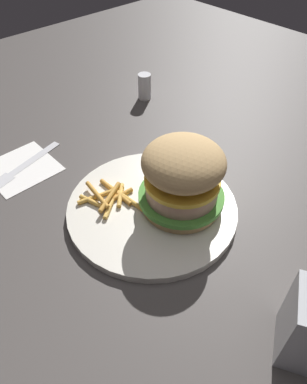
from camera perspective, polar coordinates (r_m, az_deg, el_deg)
The scene contains 7 objects.
ground_plane at distance 0.55m, azimuth 1.67°, elevation -1.73°, with size 1.60×1.60×0.00m, color #47423F.
plate at distance 0.54m, azimuth 0.00°, elevation -2.77°, with size 0.26×0.26×0.01m, color silver.
sandwich at distance 0.50m, azimuth 4.69°, elevation 2.44°, with size 0.13×0.13×0.11m.
fries_pile at distance 0.54m, azimuth -6.91°, elevation -0.77°, with size 0.10×0.08×0.01m.
napkin at distance 0.66m, azimuth -20.42°, elevation 3.67°, with size 0.11×0.11×0.00m, color white.
fork at distance 0.65m, azimuth -20.58°, elevation 3.76°, with size 0.06×0.17×0.00m.
salt_shaker at distance 0.80m, azimuth -1.44°, elevation 16.55°, with size 0.03×0.03×0.06m, color white.
Camera 1 is at (-0.27, 0.27, 0.40)m, focal length 33.27 mm.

